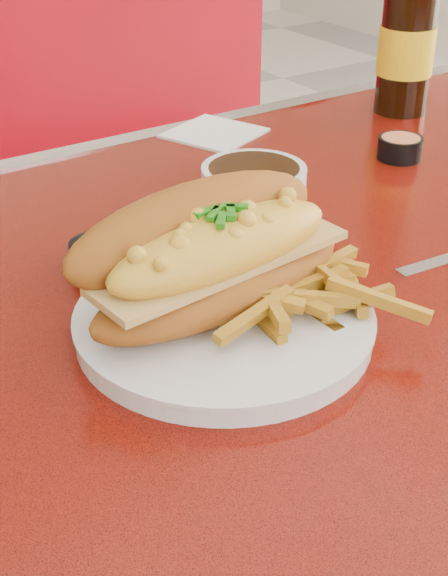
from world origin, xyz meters
TOP-DOWN VIEW (x-y plane):
  - diner_table at (0.00, 0.00)m, footprint 1.23×0.83m
  - booth_bench_far at (0.00, 0.81)m, footprint 1.20×0.51m
  - dinner_plate at (-0.16, -0.03)m, footprint 0.24×0.24m
  - mac_hoagie at (-0.16, -0.01)m, footprint 0.24×0.13m
  - fries_pile at (-0.11, -0.05)m, footprint 0.15×0.14m
  - fork at (-0.11, -0.01)m, footprint 0.02×0.16m
  - gravy_ramekin at (-0.03, 0.12)m, footprint 0.13×0.13m
  - sauce_cup_left at (-0.20, 0.12)m, footprint 0.07×0.07m
  - sauce_cup_right at (0.21, 0.16)m, footprint 0.06×0.06m
  - beer_bottle at (0.34, 0.29)m, footprint 0.09×0.09m
  - paper_napkin at (0.08, 0.36)m, footprint 0.13×0.13m

SIDE VIEW (x-z plane):
  - booth_bench_far at x=0.00m, z-range -0.16..0.74m
  - diner_table at x=0.00m, z-range 0.22..0.99m
  - paper_napkin at x=0.08m, z-range 0.77..0.77m
  - dinner_plate at x=-0.16m, z-range 0.77..0.79m
  - sauce_cup_left at x=-0.20m, z-range 0.77..0.80m
  - sauce_cup_right at x=0.21m, z-range 0.77..0.80m
  - fork at x=-0.11m, z-range 0.79..0.79m
  - gravy_ramekin at x=-0.03m, z-range 0.77..0.83m
  - fries_pile at x=-0.11m, z-range 0.79..0.82m
  - mac_hoagie at x=-0.16m, z-range 0.78..0.88m
  - beer_bottle at x=0.34m, z-range 0.73..1.02m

